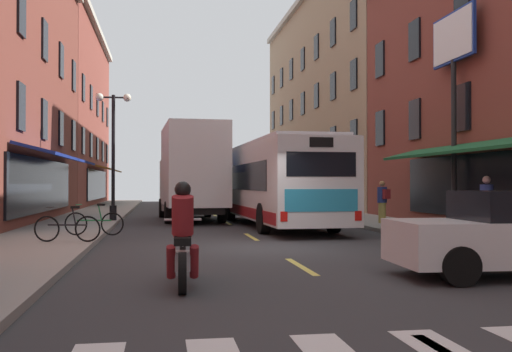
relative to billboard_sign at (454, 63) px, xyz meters
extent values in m
cube|color=#333335|center=(-7.05, -3.82, -5.75)|extent=(34.80, 80.00, 0.10)
cube|color=#DBCC4C|center=(-7.05, -7.32, -5.69)|extent=(0.14, 2.40, 0.01)
cube|color=#DBCC4C|center=(-7.05, -0.82, -5.69)|extent=(0.14, 2.40, 0.01)
cube|color=#DBCC4C|center=(-7.05, 5.68, -5.69)|extent=(0.14, 2.40, 0.01)
cube|color=#DBCC4C|center=(-7.05, 12.18, -5.69)|extent=(0.14, 2.40, 0.01)
cube|color=#DBCC4C|center=(-7.05, 18.68, -5.69)|extent=(0.14, 2.40, 0.01)
cube|color=#DBCC4C|center=(-7.05, 25.18, -5.69)|extent=(0.14, 2.40, 0.01)
cube|color=#DBCC4C|center=(-7.05, 31.68, -5.69)|extent=(0.14, 2.40, 0.01)
cube|color=gray|center=(-12.95, -3.82, -5.63)|extent=(3.00, 80.00, 0.14)
cube|color=gray|center=(-1.15, -3.82, -5.63)|extent=(3.00, 80.00, 0.14)
cube|color=black|center=(-14.41, 6.18, -4.15)|extent=(0.10, 12.00, 2.10)
cube|color=navy|center=(-13.70, 6.18, -2.95)|extent=(1.38, 11.20, 0.44)
cube|color=black|center=(-14.41, 2.18, -1.50)|extent=(0.10, 1.00, 1.60)
cube|color=black|center=(-14.41, 6.18, -1.50)|extent=(0.10, 1.00, 1.60)
cube|color=black|center=(-14.41, 10.18, -1.50)|extent=(0.10, 1.00, 1.60)
cube|color=black|center=(-14.41, 14.18, -1.50)|extent=(0.10, 1.00, 1.60)
cube|color=black|center=(-14.41, 2.18, 1.70)|extent=(0.10, 1.00, 1.60)
cube|color=black|center=(-14.41, 6.18, 1.70)|extent=(0.10, 1.00, 1.60)
cube|color=black|center=(-14.41, 10.18, 1.70)|extent=(0.10, 1.00, 1.60)
cube|color=black|center=(-14.41, 14.18, 1.70)|extent=(0.10, 1.00, 1.60)
cube|color=brown|center=(-18.45, 26.18, 0.86)|extent=(8.00, 19.90, 13.13)
cube|color=#B2AD9E|center=(-14.35, 26.18, 7.08)|extent=(0.44, 19.40, 0.40)
cube|color=black|center=(-14.41, 26.18, -4.15)|extent=(0.10, 12.00, 2.10)
cube|color=brown|center=(-13.70, 26.18, -2.95)|extent=(1.38, 11.20, 0.44)
cube|color=black|center=(-14.41, 18.18, -1.50)|extent=(0.10, 1.00, 1.60)
cube|color=black|center=(-14.41, 22.18, -1.50)|extent=(0.10, 1.00, 1.60)
cube|color=black|center=(-14.41, 26.18, -1.50)|extent=(0.10, 1.00, 1.60)
cube|color=black|center=(-14.41, 30.18, -1.50)|extent=(0.10, 1.00, 1.60)
cube|color=black|center=(-14.41, 34.18, -1.50)|extent=(0.10, 1.00, 1.60)
cube|color=black|center=(-14.41, 18.18, 1.70)|extent=(0.10, 1.00, 1.60)
cube|color=black|center=(-14.41, 22.18, 1.70)|extent=(0.10, 1.00, 1.60)
cube|color=black|center=(-14.41, 26.18, 1.70)|extent=(0.10, 1.00, 1.60)
cube|color=black|center=(-14.41, 30.18, 1.70)|extent=(0.10, 1.00, 1.60)
cube|color=black|center=(-14.41, 34.18, 1.70)|extent=(0.10, 1.00, 1.60)
cube|color=#1E6638|center=(-0.40, -3.82, -2.95)|extent=(1.38, 14.93, 0.44)
cube|color=black|center=(0.31, -0.01, -1.50)|extent=(0.10, 1.00, 1.60)
cube|color=black|center=(0.31, 3.79, -1.50)|extent=(0.10, 1.00, 1.60)
cube|color=black|center=(0.31, 7.60, -1.50)|extent=(0.10, 1.00, 1.60)
cube|color=black|center=(0.31, -0.01, 1.70)|extent=(0.10, 1.00, 1.60)
cube|color=black|center=(0.31, 3.79, 1.70)|extent=(0.10, 1.00, 1.60)
cube|color=black|center=(0.31, 7.60, 1.70)|extent=(0.10, 1.00, 1.60)
cube|color=#9E8466|center=(4.35, 22.84, 1.96)|extent=(8.00, 26.57, 15.33)
cube|color=black|center=(0.31, 22.84, -4.15)|extent=(0.10, 16.00, 2.10)
cube|color=#1E6638|center=(-0.40, 22.84, -2.95)|extent=(1.38, 14.93, 0.44)
cube|color=black|center=(0.31, 11.41, -1.50)|extent=(0.10, 1.00, 1.60)
cube|color=black|center=(0.31, 15.22, -1.50)|extent=(0.10, 1.00, 1.60)
cube|color=black|center=(0.31, 19.03, -1.50)|extent=(0.10, 1.00, 1.60)
cube|color=black|center=(0.31, 22.84, -1.50)|extent=(0.10, 1.00, 1.60)
cube|color=black|center=(0.31, 26.65, -1.50)|extent=(0.10, 1.00, 1.60)
cube|color=black|center=(0.31, 30.46, -1.50)|extent=(0.10, 1.00, 1.60)
cube|color=black|center=(0.31, 34.27, -1.50)|extent=(0.10, 1.00, 1.60)
cube|color=black|center=(0.31, 11.41, 1.70)|extent=(0.10, 1.00, 1.60)
cube|color=black|center=(0.31, 15.22, 1.70)|extent=(0.10, 1.00, 1.60)
cube|color=black|center=(0.31, 19.03, 1.70)|extent=(0.10, 1.00, 1.60)
cube|color=black|center=(0.31, 22.84, 1.70)|extent=(0.10, 1.00, 1.60)
cube|color=black|center=(0.31, 26.65, 1.70)|extent=(0.10, 1.00, 1.60)
cube|color=black|center=(0.31, 30.46, 1.70)|extent=(0.10, 1.00, 1.60)
cube|color=black|center=(0.31, 34.27, 1.70)|extent=(0.10, 1.00, 1.60)
cube|color=black|center=(0.31, 11.41, 4.90)|extent=(0.10, 1.00, 1.60)
cube|color=black|center=(0.31, 15.22, 4.90)|extent=(0.10, 1.00, 1.60)
cube|color=black|center=(0.31, 19.03, 4.90)|extent=(0.10, 1.00, 1.60)
cube|color=black|center=(0.31, 22.84, 4.90)|extent=(0.10, 1.00, 1.60)
cube|color=black|center=(0.31, 26.65, 4.90)|extent=(0.10, 1.00, 1.60)
cube|color=black|center=(0.31, 30.46, 4.90)|extent=(0.10, 1.00, 1.60)
cube|color=black|center=(0.31, 34.27, 4.90)|extent=(0.10, 1.00, 1.60)
cylinder|color=black|center=(0.00, 0.00, -2.72)|extent=(0.18, 0.18, 5.67)
cylinder|color=black|center=(0.00, 0.00, -5.44)|extent=(0.40, 0.40, 0.24)
cube|color=navy|center=(0.00, 0.00, 0.88)|extent=(0.10, 2.79, 1.71)
cube|color=white|center=(-0.06, 0.00, 0.88)|extent=(0.04, 2.63, 1.55)
cube|color=white|center=(0.06, 0.00, 0.88)|extent=(0.04, 2.63, 1.55)
cube|color=silver|center=(-5.43, 3.53, -4.01)|extent=(2.89, 11.84, 2.67)
cube|color=silver|center=(-5.43, 3.53, -2.62)|extent=(2.66, 10.64, 0.16)
cube|color=black|center=(-5.44, 3.83, -3.83)|extent=(2.86, 9.45, 0.96)
cube|color=maroon|center=(-5.43, 3.53, -5.10)|extent=(2.91, 11.44, 0.36)
cube|color=black|center=(-5.60, 9.38, -3.83)|extent=(2.25, 0.19, 1.10)
cube|color=black|center=(-5.26, -2.31, -3.52)|extent=(2.05, 0.18, 0.70)
cube|color=teal|center=(-5.26, -2.32, -4.55)|extent=(2.15, 0.16, 0.64)
cube|color=black|center=(-5.26, -2.32, -2.90)|extent=(0.70, 0.12, 0.28)
cube|color=red|center=(-6.36, -2.36, -5.00)|extent=(0.20, 0.09, 0.28)
cube|color=red|center=(-4.17, -2.30, -5.00)|extent=(0.20, 0.09, 0.28)
cylinder|color=black|center=(-6.72, 7.38, -5.20)|extent=(0.33, 1.01, 1.00)
cylinder|color=black|center=(-4.37, 7.45, -5.20)|extent=(0.33, 1.01, 1.00)
cylinder|color=black|center=(-6.51, 0.11, -5.20)|extent=(0.33, 1.01, 1.00)
cylinder|color=black|center=(-4.16, 0.18, -5.20)|extent=(0.33, 1.01, 1.00)
cube|color=white|center=(-8.62, 10.36, -4.15)|extent=(2.42, 2.43, 2.40)
cube|color=black|center=(-8.68, 11.48, -3.30)|extent=(2.00, 0.20, 0.80)
cube|color=white|center=(-8.42, 6.45, -3.32)|extent=(2.68, 5.64, 3.36)
cube|color=navy|center=(-7.20, 6.51, -3.15)|extent=(0.23, 3.31, 0.90)
cube|color=black|center=(-8.48, 7.60, -5.15)|extent=(2.28, 7.52, 0.24)
cylinder|color=black|center=(-9.71, 10.11, -5.25)|extent=(0.33, 0.91, 0.90)
cylinder|color=black|center=(-7.51, 10.22, -5.25)|extent=(0.33, 0.91, 0.90)
cylinder|color=black|center=(-9.48, 5.57, -5.25)|extent=(0.33, 0.91, 0.90)
cylinder|color=black|center=(-7.28, 5.68, -5.25)|extent=(0.33, 0.91, 0.90)
cube|color=silver|center=(-8.26, 19.42, -5.14)|extent=(2.03, 4.64, 0.64)
cube|color=black|center=(-8.25, 19.24, -4.62)|extent=(1.80, 2.53, 0.46)
cube|color=red|center=(-8.96, 17.13, -4.92)|extent=(0.20, 0.07, 0.14)
cube|color=red|center=(-7.43, 17.17, -4.92)|extent=(0.20, 0.07, 0.14)
cylinder|color=black|center=(-9.20, 20.99, -5.38)|extent=(0.24, 0.65, 0.64)
cylinder|color=black|center=(-7.41, 21.04, -5.38)|extent=(0.24, 0.65, 0.64)
cylinder|color=black|center=(-9.11, 17.80, -5.38)|extent=(0.24, 0.65, 0.64)
cylinder|color=black|center=(-7.32, 17.86, -5.38)|extent=(0.24, 0.65, 0.64)
cylinder|color=black|center=(-5.11, -9.93, -5.38)|extent=(0.65, 0.24, 0.64)
cylinder|color=black|center=(-5.05, -8.28, -5.38)|extent=(0.65, 0.24, 0.64)
cylinder|color=black|center=(-9.39, -8.45, -5.39)|extent=(0.12, 0.62, 0.62)
cylinder|color=black|center=(-9.44, -9.90, -5.39)|extent=(0.14, 0.62, 0.62)
cylinder|color=#B2B2B7|center=(-9.39, -8.57, -5.09)|extent=(0.08, 0.33, 0.68)
ellipsoid|color=maroon|center=(-9.41, -8.99, -4.89)|extent=(0.34, 0.57, 0.28)
cube|color=black|center=(-9.42, -9.39, -4.96)|extent=(0.28, 0.57, 0.12)
cube|color=#B2B2B7|center=(-9.41, -9.17, -5.30)|extent=(0.26, 0.41, 0.30)
cylinder|color=#B2B2B7|center=(-9.39, -8.67, -4.68)|extent=(0.62, 0.06, 0.04)
cylinder|color=maroon|center=(-9.42, -9.32, -4.57)|extent=(0.36, 0.47, 0.66)
sphere|color=black|center=(-9.42, -9.21, -4.17)|extent=(0.26, 0.26, 0.26)
cylinder|color=maroon|center=(-9.60, -9.28, -5.30)|extent=(0.15, 0.36, 0.56)
cylinder|color=maroon|center=(-9.24, -9.30, -5.30)|extent=(0.15, 0.36, 0.56)
torus|color=black|center=(-12.17, -1.05, -5.23)|extent=(0.66, 0.17, 0.66)
torus|color=black|center=(-11.14, -1.25, -5.23)|extent=(0.66, 0.17, 0.66)
cylinder|color=#1E7F3F|center=(-11.65, -1.15, -5.13)|extent=(0.99, 0.23, 0.04)
cylinder|color=#1E7F3F|center=(-11.47, -1.19, -4.95)|extent=(0.14, 0.06, 0.50)
cube|color=black|center=(-11.46, -1.19, -4.68)|extent=(0.22, 0.16, 0.06)
cylinder|color=#1E7F3F|center=(-12.09, -1.07, -4.68)|extent=(0.12, 0.48, 0.03)
torus|color=black|center=(-12.63, -2.89, -5.23)|extent=(0.66, 0.16, 0.66)
torus|color=black|center=(-11.60, -3.08, -5.23)|extent=(0.66, 0.16, 0.66)
cylinder|color=black|center=(-12.11, -2.99, -5.13)|extent=(0.99, 0.22, 0.04)
cylinder|color=black|center=(-11.94, -3.02, -4.95)|extent=(0.14, 0.06, 0.50)
cube|color=black|center=(-11.92, -3.02, -4.68)|extent=(0.22, 0.15, 0.06)
cylinder|color=black|center=(-12.55, -2.91, -4.68)|extent=(0.12, 0.48, 0.03)
cylinder|color=#B29947|center=(-1.53, 2.64, -5.17)|extent=(0.28, 0.28, 0.77)
cylinder|color=navy|center=(-1.53, 2.64, -4.50)|extent=(0.36, 0.36, 0.59)
sphere|color=tan|center=(-1.53, 2.64, -4.08)|extent=(0.21, 0.21, 0.21)
cube|color=maroon|center=(-1.44, 2.42, -4.47)|extent=(0.30, 0.24, 0.36)
cylinder|color=#4C4C51|center=(-0.60, -3.03, -5.15)|extent=(0.28, 0.28, 0.82)
cylinder|color=navy|center=(-0.60, -3.03, -4.42)|extent=(0.36, 0.36, 0.63)
sphere|color=gray|center=(-0.60, -3.03, -3.97)|extent=(0.22, 0.22, 0.22)
cylinder|color=black|center=(-11.68, 5.94, -3.02)|extent=(0.14, 0.14, 5.08)
cylinder|color=black|center=(-11.68, 5.94, -5.26)|extent=(0.28, 0.28, 0.60)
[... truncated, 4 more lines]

